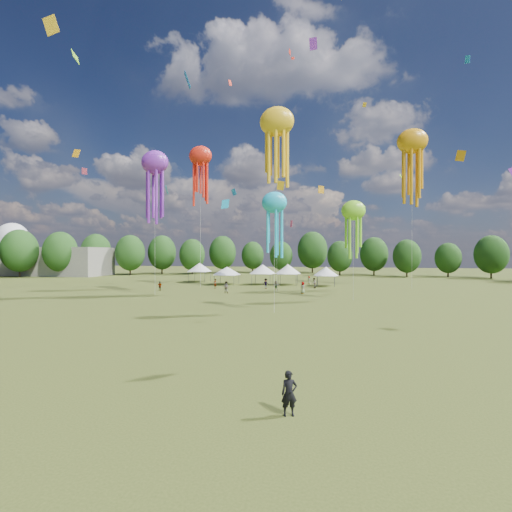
# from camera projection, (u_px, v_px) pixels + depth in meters

# --- Properties ---
(ground) EXTENTS (300.00, 300.00, 0.00)m
(ground) POSITION_uv_depth(u_px,v_px,m) (128.00, 379.00, 17.41)
(ground) COLOR #384416
(ground) RESTS_ON ground
(observer_main) EXTENTS (0.72, 0.58, 1.70)m
(observer_main) POSITION_uv_depth(u_px,v_px,m) (289.00, 393.00, 13.45)
(observer_main) COLOR black
(observer_main) RESTS_ON ground
(spectator_near) EXTENTS (1.02, 0.85, 1.86)m
(spectator_near) POSITION_uv_depth(u_px,v_px,m) (226.00, 287.00, 55.43)
(spectator_near) COLOR gray
(spectator_near) RESTS_ON ground
(spectators_far) EXTENTS (26.24, 18.73, 1.85)m
(spectators_far) POSITION_uv_depth(u_px,v_px,m) (275.00, 284.00, 61.77)
(spectators_far) COLOR gray
(spectators_far) RESTS_ON ground
(festival_tents) EXTENTS (32.59, 10.80, 4.21)m
(festival_tents) POSITION_uv_depth(u_px,v_px,m) (253.00, 269.00, 71.91)
(festival_tents) COLOR #47474C
(festival_tents) RESTS_ON ground
(show_kites) EXTENTS (45.01, 33.41, 29.91)m
(show_kites) POSITION_uv_depth(u_px,v_px,m) (293.00, 160.00, 57.79)
(show_kites) COLOR purple
(show_kites) RESTS_ON ground
(small_kites) EXTENTS (71.75, 56.72, 43.33)m
(small_kites) POSITION_uv_depth(u_px,v_px,m) (266.00, 105.00, 56.94)
(small_kites) COLOR purple
(small_kites) RESTS_ON ground
(treeline) EXTENTS (201.57, 95.24, 13.43)m
(treeline) POSITION_uv_depth(u_px,v_px,m) (266.00, 252.00, 79.41)
(treeline) COLOR #38281C
(treeline) RESTS_ON ground
(hangar) EXTENTS (40.00, 12.00, 8.00)m
(hangar) POSITION_uv_depth(u_px,v_px,m) (41.00, 261.00, 102.27)
(hangar) COLOR gray
(hangar) RESTS_ON ground
(radome) EXTENTS (9.00, 9.00, 16.00)m
(radome) POSITION_uv_depth(u_px,v_px,m) (13.00, 242.00, 111.29)
(radome) COLOR white
(radome) RESTS_ON ground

